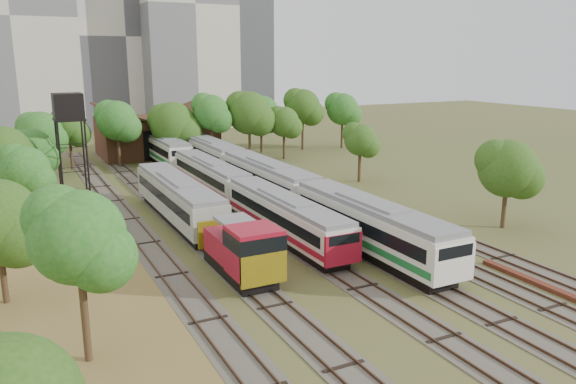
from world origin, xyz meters
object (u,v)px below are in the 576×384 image
water_tower (68,109)px  railcar_red_set (242,194)px  shunter_locomotive (244,251)px  railcar_green_set (268,181)px

water_tower → railcar_red_set: bearing=-50.0°
railcar_red_set → shunter_locomotive: size_ratio=4.27×
railcar_green_set → shunter_locomotive: bearing=-119.2°
railcar_red_set → water_tower: (-12.76, 15.22, 6.95)m
shunter_locomotive → railcar_red_set: bearing=68.1°
shunter_locomotive → water_tower: bearing=102.6°
shunter_locomotive → water_tower: water_tower is taller
railcar_green_set → railcar_red_set: bearing=-143.1°
water_tower → railcar_green_set: bearing=-36.1°
railcar_green_set → shunter_locomotive: size_ratio=6.43×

